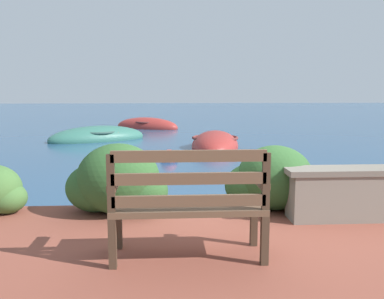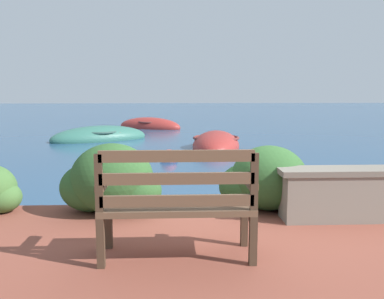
% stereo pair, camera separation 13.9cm
% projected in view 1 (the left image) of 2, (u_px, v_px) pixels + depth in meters
% --- Properties ---
extents(ground_plane, '(80.00, 80.00, 0.00)m').
position_uv_depth(ground_plane, '(255.00, 220.00, 5.27)').
color(ground_plane, navy).
extents(park_bench, '(1.26, 0.48, 0.93)m').
position_uv_depth(park_bench, '(188.00, 202.00, 3.45)').
color(park_bench, '#433123').
rests_on(park_bench, patio_terrace).
extents(hedge_clump_left, '(1.15, 0.83, 0.78)m').
position_uv_depth(hedge_clump_left, '(117.00, 183.00, 4.77)').
color(hedge_clump_left, '#2D5628').
rests_on(hedge_clump_left, patio_terrace).
extents(hedge_clump_centre, '(1.09, 0.79, 0.74)m').
position_uv_depth(hedge_clump_centre, '(273.00, 182.00, 4.92)').
color(hedge_clump_centre, '#2D5628').
rests_on(hedge_clump_centre, patio_terrace).
extents(hedge_clump_right, '(0.70, 0.50, 0.48)m').
position_uv_depth(hedge_clump_right, '(376.00, 193.00, 4.85)').
color(hedge_clump_right, '#2D5628').
rests_on(hedge_clump_right, patio_terrace).
extents(rowboat_nearest, '(1.62, 2.84, 0.80)m').
position_uv_depth(rowboat_nearest, '(215.00, 146.00, 11.50)').
color(rowboat_nearest, '#9E2D28').
rests_on(rowboat_nearest, ground_plane).
extents(rowboat_mid, '(3.26, 2.53, 0.78)m').
position_uv_depth(rowboat_mid, '(98.00, 138.00, 13.23)').
color(rowboat_mid, '#336B5B').
rests_on(rowboat_mid, ground_plane).
extents(rowboat_far, '(2.83, 2.05, 0.76)m').
position_uv_depth(rowboat_far, '(147.00, 127.00, 17.09)').
color(rowboat_far, '#9E2D28').
rests_on(rowboat_far, ground_plane).
extents(mooring_buoy, '(0.40, 0.40, 0.37)m').
position_uv_depth(mooring_buoy, '(169.00, 158.00, 9.55)').
color(mooring_buoy, red).
rests_on(mooring_buoy, ground_plane).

